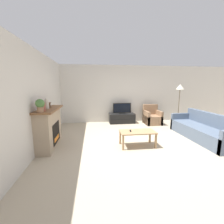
% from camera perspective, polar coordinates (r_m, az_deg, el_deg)
% --- Properties ---
extents(ground_plane, '(24.00, 24.00, 0.00)m').
position_cam_1_polar(ground_plane, '(4.86, 10.04, -11.28)').
color(ground_plane, tan).
extents(wall_back, '(12.00, 0.06, 2.70)m').
position_cam_1_polar(wall_back, '(7.30, 3.66, 6.83)').
color(wall_back, beige).
rests_on(wall_back, ground).
extents(wall_left, '(0.06, 12.00, 2.70)m').
position_cam_1_polar(wall_left, '(4.57, -26.29, 3.94)').
color(wall_left, beige).
rests_on(wall_left, ground).
extents(fireplace, '(0.50, 1.49, 1.13)m').
position_cam_1_polar(fireplace, '(4.67, -22.85, -5.43)').
color(fireplace, tan).
rests_on(fireplace, ground).
extents(mantel_vase_left, '(0.13, 0.13, 0.26)m').
position_cam_1_polar(mantel_vase_left, '(4.11, -24.87, 1.98)').
color(mantel_vase_left, '#994C3D').
rests_on(mantel_vase_left, fireplace).
extents(mantel_vase_centre_left, '(0.11, 0.11, 0.28)m').
position_cam_1_polar(mantel_vase_centre_left, '(4.43, -23.61, 2.76)').
color(mantel_vase_centre_left, beige).
rests_on(mantel_vase_centre_left, fireplace).
extents(mantel_clock, '(0.08, 0.11, 0.15)m').
position_cam_1_polar(mantel_clock, '(4.69, -22.68, 2.50)').
color(mantel_clock, brown).
rests_on(mantel_clock, fireplace).
extents(potted_plant, '(0.21, 0.21, 0.32)m').
position_cam_1_polar(potted_plant, '(3.93, -25.73, 2.46)').
color(potted_plant, '#936B4C').
rests_on(potted_plant, fireplace).
extents(tv_stand, '(1.20, 0.52, 0.45)m').
position_cam_1_polar(tv_stand, '(7.12, 3.79, -2.39)').
color(tv_stand, black).
rests_on(tv_stand, ground).
extents(tv, '(0.85, 0.18, 0.50)m').
position_cam_1_polar(tv, '(7.04, 3.83, 1.25)').
color(tv, black).
rests_on(tv, tv_stand).
extents(armchair, '(0.70, 0.76, 0.88)m').
position_cam_1_polar(armchair, '(7.19, 14.99, -2.09)').
color(armchair, '#937051').
rests_on(armchair, ground).
extents(coffee_table, '(1.02, 0.52, 0.45)m').
position_cam_1_polar(coffee_table, '(4.45, 9.70, -8.00)').
color(coffee_table, '#A37F56').
rests_on(coffee_table, ground).
extents(remote, '(0.07, 0.15, 0.02)m').
position_cam_1_polar(remote, '(4.41, 7.05, -7.11)').
color(remote, black).
rests_on(remote, coffee_table).
extents(couch, '(0.87, 2.45, 0.85)m').
position_cam_1_polar(couch, '(5.84, 31.44, -6.08)').
color(couch, slate).
rests_on(couch, ground).
extents(floor_lamp, '(0.33, 0.33, 1.81)m').
position_cam_1_polar(floor_lamp, '(7.05, 24.47, 7.71)').
color(floor_lamp, black).
rests_on(floor_lamp, ground).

